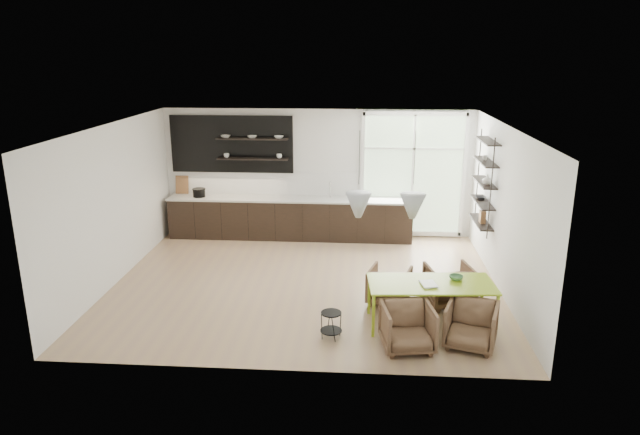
# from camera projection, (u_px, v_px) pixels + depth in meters

# --- Properties ---
(room) EXTENTS (7.02, 6.01, 2.91)m
(room) POSITION_uv_depth(u_px,v_px,m) (340.00, 193.00, 11.14)
(room) COLOR tan
(room) RESTS_ON ground
(kitchen_run) EXTENTS (5.54, 0.69, 2.75)m
(kitchen_run) POSITION_uv_depth(u_px,v_px,m) (286.00, 212.00, 13.00)
(kitchen_run) COLOR black
(kitchen_run) RESTS_ON ground
(right_shelving) EXTENTS (0.26, 1.22, 1.90)m
(right_shelving) POSITION_uv_depth(u_px,v_px,m) (484.00, 185.00, 10.97)
(right_shelving) COLOR black
(right_shelving) RESTS_ON ground
(dining_table) EXTENTS (1.98, 1.00, 0.70)m
(dining_table) POSITION_uv_depth(u_px,v_px,m) (431.00, 286.00, 8.78)
(dining_table) COLOR #97BA20
(dining_table) RESTS_ON ground
(armchair_back_left) EXTENTS (0.83, 0.84, 0.62)m
(armchair_back_left) POSITION_uv_depth(u_px,v_px,m) (389.00, 285.00, 9.66)
(armchair_back_left) COLOR brown
(armchair_back_left) RESTS_ON ground
(armchair_back_right) EXTENTS (0.87, 0.89, 0.69)m
(armchair_back_right) POSITION_uv_depth(u_px,v_px,m) (449.00, 285.00, 9.59)
(armchair_back_right) COLOR brown
(armchair_back_right) RESTS_ON ground
(armchair_front_left) EXTENTS (0.82, 0.84, 0.67)m
(armchair_front_left) POSITION_uv_depth(u_px,v_px,m) (408.00, 327.00, 8.15)
(armchair_front_left) COLOR brown
(armchair_front_left) RESTS_ON ground
(armchair_front_right) EXTENTS (0.89, 0.90, 0.66)m
(armchair_front_right) POSITION_uv_depth(u_px,v_px,m) (471.00, 325.00, 8.22)
(armchair_front_right) COLOR brown
(armchair_front_right) RESTS_ON ground
(wire_stool) EXTENTS (0.33, 0.33, 0.41)m
(wire_stool) POSITION_uv_depth(u_px,v_px,m) (331.00, 321.00, 8.48)
(wire_stool) COLOR black
(wire_stool) RESTS_ON ground
(table_book) EXTENTS (0.28, 0.34, 0.03)m
(table_book) POSITION_uv_depth(u_px,v_px,m) (421.00, 285.00, 8.67)
(table_book) COLOR white
(table_book) RESTS_ON dining_table
(table_bowl) EXTENTS (0.26, 0.26, 0.07)m
(table_bowl) POSITION_uv_depth(u_px,v_px,m) (456.00, 278.00, 8.88)
(table_bowl) COLOR #4B7F4F
(table_bowl) RESTS_ON dining_table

